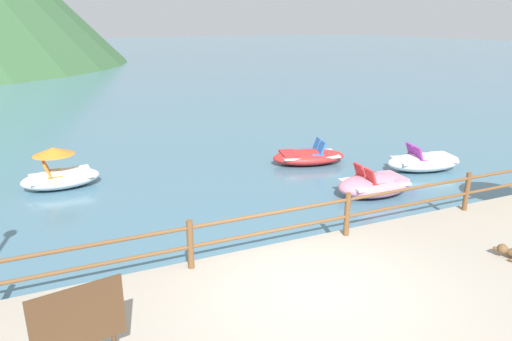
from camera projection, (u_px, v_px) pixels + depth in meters
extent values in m
plane|color=#477084|center=(91.00, 75.00, 42.83)|extent=(200.00, 200.00, 0.00)
cylinder|color=brown|center=(190.00, 244.00, 8.44)|extent=(0.12, 0.12, 0.95)
cylinder|color=brown|center=(347.00, 214.00, 9.75)|extent=(0.12, 0.12, 0.95)
cylinder|color=brown|center=(467.00, 191.00, 11.06)|extent=(0.12, 0.12, 0.95)
cylinder|color=brown|center=(275.00, 213.00, 8.99)|extent=(23.80, 0.07, 0.07)
cylinder|color=brown|center=(274.00, 231.00, 9.11)|extent=(23.80, 0.07, 0.07)
cube|color=silver|center=(78.00, 317.00, 5.93)|extent=(1.09, 0.23, 0.80)
cube|color=#4C331E|center=(78.00, 317.00, 5.91)|extent=(1.17, 0.23, 0.88)
sphere|color=brown|center=(502.00, 249.00, 8.95)|extent=(0.20, 0.20, 0.20)
ellipsoid|color=brown|center=(496.00, 249.00, 9.01)|extent=(0.14, 0.14, 0.08)
ellipsoid|color=red|center=(309.00, 157.00, 16.14)|extent=(2.76, 1.80, 0.48)
cube|color=silver|center=(309.00, 155.00, 16.11)|extent=(2.16, 1.45, 0.06)
cube|color=blue|center=(312.00, 150.00, 16.36)|extent=(0.48, 0.48, 0.08)
cube|color=blue|center=(317.00, 144.00, 16.33)|extent=(0.29, 0.44, 0.43)
cube|color=blue|center=(316.00, 154.00, 15.89)|extent=(0.48, 0.48, 0.08)
cube|color=blue|center=(322.00, 148.00, 15.85)|extent=(0.29, 0.44, 0.43)
cube|color=red|center=(289.00, 154.00, 15.96)|extent=(0.74, 0.99, 0.12)
ellipsoid|color=white|center=(423.00, 162.00, 15.39)|extent=(2.72, 1.73, 0.57)
cube|color=silver|center=(424.00, 159.00, 15.36)|extent=(2.13, 1.39, 0.06)
cube|color=purple|center=(423.00, 160.00, 15.08)|extent=(0.48, 0.48, 0.08)
cube|color=purple|center=(418.00, 153.00, 14.98)|extent=(0.29, 0.44, 0.43)
cube|color=purple|center=(415.00, 156.00, 15.53)|extent=(0.48, 0.48, 0.08)
cube|color=purple|center=(411.00, 149.00, 15.43)|extent=(0.29, 0.44, 0.43)
cube|color=white|center=(443.00, 156.00, 15.48)|extent=(0.72, 0.95, 0.12)
ellipsoid|color=white|center=(61.00, 179.00, 13.83)|extent=(2.28, 1.36, 0.53)
cube|color=silver|center=(61.00, 176.00, 13.80)|extent=(1.78, 1.11, 0.06)
cube|color=orange|center=(55.00, 177.00, 13.50)|extent=(0.42, 0.42, 0.08)
cube|color=orange|center=(47.00, 170.00, 13.35)|extent=(0.23, 0.41, 0.43)
cube|color=orange|center=(54.00, 172.00, 13.92)|extent=(0.42, 0.42, 0.08)
cube|color=orange|center=(46.00, 166.00, 13.77)|extent=(0.23, 0.41, 0.43)
cube|color=white|center=(82.00, 171.00, 14.05)|extent=(0.54, 0.89, 0.12)
cone|color=orange|center=(53.00, 151.00, 13.52)|extent=(1.24, 1.24, 0.22)
ellipsoid|color=pink|center=(374.00, 185.00, 13.21)|extent=(2.28, 1.44, 0.58)
cube|color=silver|center=(375.00, 182.00, 13.18)|extent=(1.78, 1.17, 0.06)
cube|color=red|center=(375.00, 183.00, 12.86)|extent=(0.42, 0.42, 0.08)
cube|color=red|center=(370.00, 176.00, 12.74)|extent=(0.23, 0.41, 0.43)
cube|color=red|center=(364.00, 177.00, 13.34)|extent=(0.42, 0.42, 0.08)
cube|color=red|center=(360.00, 171.00, 13.21)|extent=(0.23, 0.41, 0.43)
cube|color=pink|center=(393.00, 177.00, 13.37)|extent=(0.53, 0.95, 0.12)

